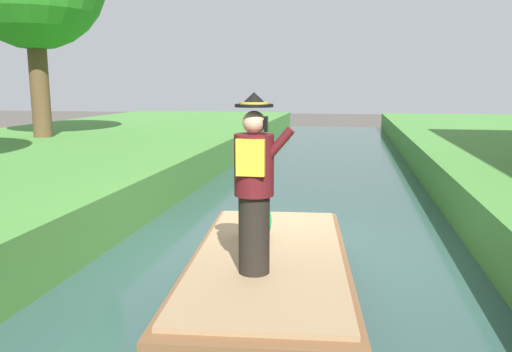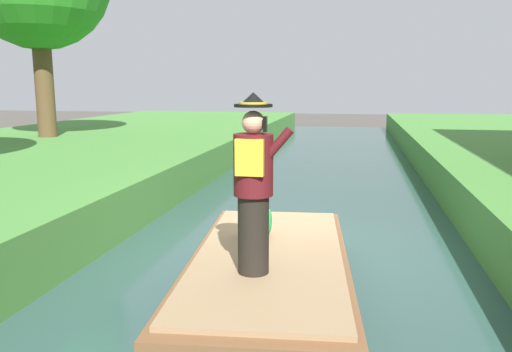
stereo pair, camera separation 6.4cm
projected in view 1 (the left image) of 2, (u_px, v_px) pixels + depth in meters
name	position (u px, v px, depth m)	size (l,w,h in m)	color
ground_plane	(288.00, 257.00, 7.88)	(80.00, 80.00, 0.00)	#4C4742
canal_water	(288.00, 254.00, 7.87)	(5.50, 48.00, 0.10)	#2D4C47
boat	(269.00, 278.00, 5.95)	(2.18, 4.35, 0.61)	brown
person_pirate	(254.00, 185.00, 5.12)	(0.61, 0.42, 1.85)	black
parrot_plush	(257.00, 217.00, 6.52)	(0.36, 0.34, 0.57)	blue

